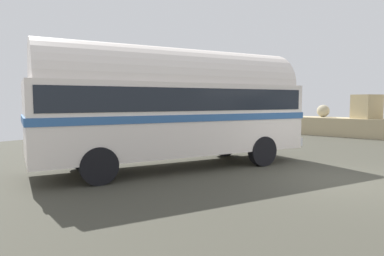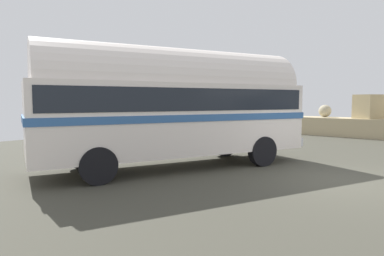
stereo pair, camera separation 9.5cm
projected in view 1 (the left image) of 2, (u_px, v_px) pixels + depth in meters
ground at (344, 182)px, 8.75m from camera, size 32.00×26.00×0.02m
vintage_coach at (174, 103)px, 10.41m from camera, size 5.29×8.87×3.70m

